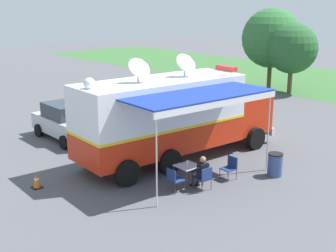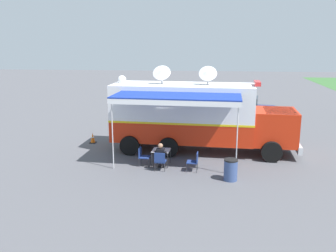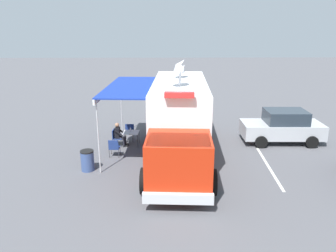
# 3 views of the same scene
# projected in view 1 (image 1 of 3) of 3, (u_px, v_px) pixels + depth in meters

# --- Properties ---
(ground_plane) EXTENTS (100.00, 100.00, 0.00)m
(ground_plane) POSITION_uv_depth(u_px,v_px,m) (161.00, 162.00, 19.36)
(ground_plane) COLOR #515156
(lot_stripe) EXTENTS (0.40, 4.80, 0.01)m
(lot_stripe) POSITION_uv_depth(u_px,v_px,m) (140.00, 134.00, 23.46)
(lot_stripe) COLOR silver
(lot_stripe) RESTS_ON ground
(command_truck) EXTENTS (5.18, 9.62, 4.53)m
(command_truck) POSITION_uv_depth(u_px,v_px,m) (175.00, 115.00, 19.27)
(command_truck) COLOR red
(command_truck) RESTS_ON ground
(folding_table) EXTENTS (0.84, 0.84, 0.73)m
(folding_table) POSITION_uv_depth(u_px,v_px,m) (188.00, 167.00, 16.87)
(folding_table) COLOR silver
(folding_table) RESTS_ON ground
(water_bottle) EXTENTS (0.07, 0.07, 0.22)m
(water_bottle) POSITION_uv_depth(u_px,v_px,m) (187.00, 163.00, 16.77)
(water_bottle) COLOR silver
(water_bottle) RESTS_ON folding_table
(folding_chair_at_table) EXTENTS (0.51, 0.51, 0.87)m
(folding_chair_at_table) POSITION_uv_depth(u_px,v_px,m) (204.00, 177.00, 16.37)
(folding_chair_at_table) COLOR navy
(folding_chair_at_table) RESTS_ON ground
(folding_chair_beside_table) EXTENTS (0.51, 0.51, 0.87)m
(folding_chair_beside_table) POSITION_uv_depth(u_px,v_px,m) (174.00, 178.00, 16.24)
(folding_chair_beside_table) COLOR navy
(folding_chair_beside_table) RESTS_ON ground
(folding_chair_spare_by_truck) EXTENTS (0.51, 0.51, 0.87)m
(folding_chair_spare_by_truck) POSITION_uv_depth(u_px,v_px,m) (230.00, 166.00, 17.43)
(folding_chair_spare_by_truck) COLOR navy
(folding_chair_spare_by_truck) RESTS_ON ground
(seated_responder) EXTENTS (0.68, 0.57, 1.25)m
(seated_responder) POSITION_uv_depth(u_px,v_px,m) (201.00, 172.00, 16.47)
(seated_responder) COLOR black
(seated_responder) RESTS_ON ground
(trash_bin) EXTENTS (0.57, 0.57, 0.91)m
(trash_bin) POSITION_uv_depth(u_px,v_px,m) (275.00, 165.00, 17.75)
(trash_bin) COLOR #384C7F
(trash_bin) RESTS_ON ground
(traffic_cone) EXTENTS (0.36, 0.36, 0.58)m
(traffic_cone) POSITION_uv_depth(u_px,v_px,m) (37.00, 181.00, 16.65)
(traffic_cone) COLOR black
(traffic_cone) RESTS_ON ground
(car_behind_truck) EXTENTS (4.23, 2.08, 1.76)m
(car_behind_truck) POSITION_uv_depth(u_px,v_px,m) (67.00, 121.00, 22.39)
(car_behind_truck) COLOR #B2B5BA
(car_behind_truck) RESTS_ON ground
(car_far_corner) EXTENTS (2.56, 4.45, 1.76)m
(car_far_corner) POSITION_uv_depth(u_px,v_px,m) (126.00, 100.00, 27.20)
(car_far_corner) COLOR navy
(car_far_corner) RESTS_ON ground
(tree_far_left) EXTENTS (4.41, 4.41, 6.02)m
(tree_far_left) POSITION_uv_depth(u_px,v_px,m) (271.00, 38.00, 34.37)
(tree_far_left) COLOR brown
(tree_far_left) RESTS_ON ground
(tree_left_of_centre) EXTENTS (3.62, 3.62, 5.07)m
(tree_left_of_centre) POSITION_uv_depth(u_px,v_px,m) (292.00, 48.00, 32.79)
(tree_left_of_centre) COLOR brown
(tree_left_of_centre) RESTS_ON ground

